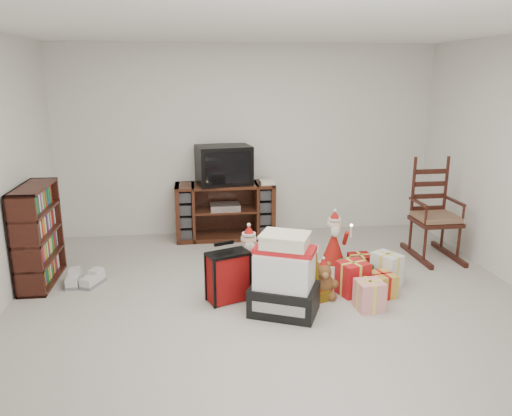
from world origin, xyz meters
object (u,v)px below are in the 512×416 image
(gift_cluster, at_px, (367,277))
(crt_television, at_px, (224,165))
(gift_pile, at_px, (284,280))
(sneaker_pair, at_px, (83,280))
(bookshelf, at_px, (38,237))
(santa_figurine, at_px, (334,245))
(red_suitcase, at_px, (228,276))
(tv_stand, at_px, (225,211))
(teddy_bear, at_px, (322,282))
(mrs_claus_figurine, at_px, (249,262))
(rocking_chair, at_px, (433,222))

(gift_cluster, relative_size, crt_television, 1.41)
(gift_pile, height_order, gift_cluster, gift_pile)
(gift_pile, distance_m, sneaker_pair, 2.15)
(bookshelf, relative_size, santa_figurine, 1.58)
(crt_television, bearing_deg, bookshelf, -157.74)
(red_suitcase, distance_m, crt_television, 2.07)
(tv_stand, distance_m, sneaker_pair, 2.10)
(teddy_bear, xyz_separation_m, crt_television, (-0.83, 1.95, 0.82))
(bookshelf, height_order, mrs_claus_figurine, bookshelf)
(tv_stand, height_order, sneaker_pair, tv_stand)
(gift_pile, distance_m, red_suitcase, 0.58)
(sneaker_pair, bearing_deg, red_suitcase, -12.51)
(tv_stand, height_order, gift_cluster, tv_stand)
(santa_figurine, relative_size, sneaker_pair, 1.69)
(gift_pile, bearing_deg, bookshelf, -178.98)
(red_suitcase, bearing_deg, crt_television, 65.93)
(sneaker_pair, relative_size, gift_cluster, 0.37)
(gift_pile, relative_size, crt_television, 0.99)
(red_suitcase, relative_size, crt_television, 0.77)
(tv_stand, xyz_separation_m, gift_cluster, (1.32, -1.82, -0.24))
(red_suitcase, height_order, gift_cluster, red_suitcase)
(teddy_bear, distance_m, sneaker_pair, 2.45)
(tv_stand, bearing_deg, santa_figurine, -46.00)
(teddy_bear, distance_m, crt_television, 2.28)
(rocking_chair, xyz_separation_m, mrs_claus_figurine, (-2.26, -0.60, -0.17))
(red_suitcase, bearing_deg, mrs_claus_figurine, 34.86)
(tv_stand, distance_m, bookshelf, 2.35)
(rocking_chair, distance_m, gift_cluster, 1.41)
(bookshelf, distance_m, teddy_bear, 2.93)
(sneaker_pair, bearing_deg, gift_pile, -15.75)
(sneaker_pair, height_order, crt_television, crt_television)
(tv_stand, xyz_separation_m, sneaker_pair, (-1.56, -1.37, -0.31))
(bookshelf, bearing_deg, red_suitcase, -19.97)
(bookshelf, xyz_separation_m, gift_cluster, (3.32, -0.59, -0.37))
(gift_cluster, bearing_deg, sneaker_pair, 171.07)
(tv_stand, relative_size, crt_television, 1.72)
(gift_cluster, bearing_deg, tv_stand, 125.96)
(teddy_bear, bearing_deg, gift_pile, -145.75)
(red_suitcase, height_order, mrs_claus_figurine, mrs_claus_figurine)
(rocking_chair, height_order, crt_television, crt_television)
(tv_stand, distance_m, red_suitcase, 1.93)
(red_suitcase, xyz_separation_m, teddy_bear, (0.91, -0.02, -0.09))
(gift_cluster, bearing_deg, teddy_bear, -166.35)
(mrs_claus_figurine, relative_size, sneaker_pair, 1.67)
(mrs_claus_figurine, bearing_deg, red_suitcase, -123.56)
(rocking_chair, xyz_separation_m, teddy_bear, (-1.58, -0.97, -0.26))
(rocking_chair, bearing_deg, gift_cluster, -143.04)
(sneaker_pair, bearing_deg, santa_figurine, 12.47)
(red_suitcase, height_order, sneaker_pair, red_suitcase)
(bookshelf, xyz_separation_m, gift_pile, (2.39, -1.01, -0.17))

